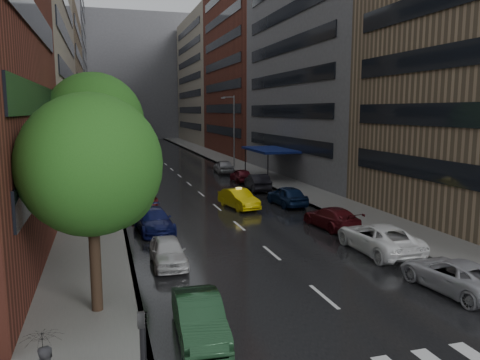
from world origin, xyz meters
name	(u,v)px	position (x,y,z in m)	size (l,w,h in m)	color
ground	(381,345)	(0.00, 0.00, 0.00)	(220.00, 220.00, 0.00)	gray
road	(168,166)	(0.00, 50.00, 0.01)	(14.00, 140.00, 0.01)	black
sidewalk_left	(97,168)	(-9.00, 50.00, 0.07)	(4.00, 140.00, 0.15)	gray
sidewalk_right	(233,163)	(9.00, 50.00, 0.07)	(4.00, 140.00, 0.15)	gray
buildings_left	(47,46)	(-15.00, 58.79, 15.99)	(8.00, 108.00, 38.00)	maroon
buildings_right	(259,59)	(15.00, 56.70, 15.03)	(8.05, 109.10, 36.00)	#937A5B
building_far	(132,77)	(0.00, 118.00, 16.00)	(40.00, 14.00, 32.00)	slate
tree_near	(91,165)	(-8.60, 4.92, 5.44)	(4.99, 4.99, 7.95)	#382619
tree_mid	(95,122)	(-8.60, 18.21, 6.60)	(6.04, 6.04, 9.63)	#382619
tree_far	(97,127)	(-8.60, 29.56, 5.93)	(5.44, 5.44, 8.67)	#382619
taxi	(239,199)	(1.50, 21.25, 0.72)	(1.53, 4.39, 1.45)	yellow
parked_cars_left	(158,230)	(-5.40, 13.68, 0.68)	(2.41, 24.21, 1.42)	#1A3A21
parked_cars_right	(295,200)	(5.40, 19.62, 0.73)	(2.67, 42.81, 1.56)	#ADADB2
street_lamp_left	(108,139)	(-7.72, 30.00, 4.89)	(1.74, 0.22, 9.00)	gray
street_lamp_right	(233,130)	(7.72, 45.00, 4.89)	(1.74, 0.22, 9.00)	gray
awning	(270,150)	(8.98, 35.00, 3.13)	(4.00, 8.00, 3.12)	navy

